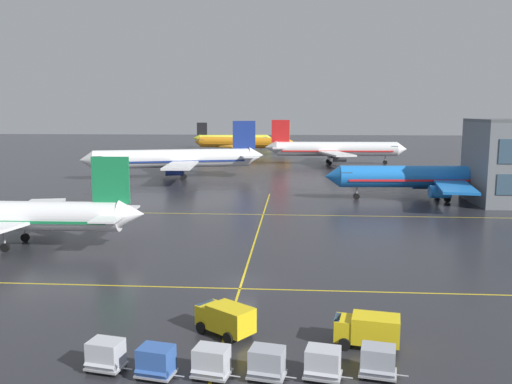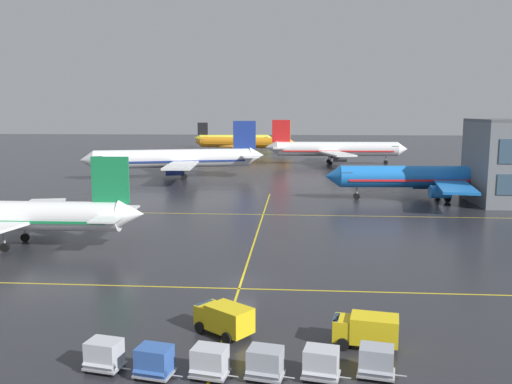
% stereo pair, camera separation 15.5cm
% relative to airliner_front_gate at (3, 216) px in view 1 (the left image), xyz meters
% --- Properties ---
extents(ground_plane, '(600.00, 600.00, 0.00)m').
position_rel_airliner_front_gate_xyz_m(ground_plane, '(27.99, -10.53, -3.48)').
color(ground_plane, '#28282D').
extents(airliner_front_gate, '(32.69, 28.29, 10.19)m').
position_rel_airliner_front_gate_xyz_m(airliner_front_gate, '(0.00, 0.00, 0.00)').
color(airliner_front_gate, white).
rests_on(airliner_front_gate, ground).
extents(airliner_second_row, '(37.32, 32.15, 11.60)m').
position_rel_airliner_front_gate_xyz_m(airliner_second_row, '(56.51, 36.18, 0.48)').
color(airliner_second_row, blue).
rests_on(airliner_second_row, ground).
extents(airliner_third_row, '(40.77, 34.77, 12.89)m').
position_rel_airliner_front_gate_xyz_m(airliner_third_row, '(5.59, 62.55, 0.92)').
color(airliner_third_row, white).
rests_on(airliner_third_row, ground).
extents(airliner_far_left_stand, '(40.67, 35.10, 12.66)m').
position_rel_airliner_front_gate_xyz_m(airliner_far_left_stand, '(43.86, 97.60, 0.84)').
color(airliner_far_left_stand, white).
rests_on(airliner_far_left_stand, ground).
extents(airliner_far_right_stand, '(37.41, 31.80, 11.73)m').
position_rel_airliner_front_gate_xyz_m(airliner_far_right_stand, '(14.31, 132.63, 0.52)').
color(airliner_far_right_stand, orange).
rests_on(airliner_far_right_stand, ground).
extents(airliner_distant_taxiway, '(33.51, 28.69, 10.41)m').
position_rel_airliner_front_gate_xyz_m(airliner_distant_taxiway, '(6.34, 166.59, 0.08)').
color(airliner_distant_taxiway, yellow).
rests_on(airliner_distant_taxiway, ground).
extents(taxiway_markings, '(131.37, 73.13, 0.01)m').
position_rel_airliner_front_gate_xyz_m(taxiway_markings, '(27.99, 4.09, -3.48)').
color(taxiway_markings, yellow).
rests_on(taxiway_markings, ground).
extents(service_truck_red_van, '(4.39, 3.94, 2.10)m').
position_rel_airliner_front_gate_xyz_m(service_truck_red_van, '(27.96, -22.00, -2.30)').
color(service_truck_red_van, yellow).
rests_on(service_truck_red_van, ground).
extents(service_truck_catering, '(4.38, 2.75, 2.10)m').
position_rel_airliner_front_gate_xyz_m(service_truck_catering, '(37.35, -23.21, -2.30)').
color(service_truck_catering, yellow).
rests_on(service_truck_catering, ground).
extents(baggage_cart_row_leftmost, '(2.86, 2.03, 1.86)m').
position_rel_airliner_front_gate_xyz_m(baggage_cart_row_leftmost, '(21.69, -27.69, -2.48)').
color(baggage_cart_row_leftmost, '#99999E').
rests_on(baggage_cart_row_leftmost, ground).
extents(baggage_cart_row_second, '(2.86, 2.03, 1.86)m').
position_rel_airliner_front_gate_xyz_m(baggage_cart_row_second, '(24.84, -28.31, -2.48)').
color(baggage_cart_row_second, '#99999E').
rests_on(baggage_cart_row_second, ground).
extents(baggage_cart_row_middle, '(2.86, 2.03, 1.86)m').
position_rel_airliner_front_gate_xyz_m(baggage_cart_row_middle, '(27.99, -28.10, -2.48)').
color(baggage_cart_row_middle, '#99999E').
rests_on(baggage_cart_row_middle, ground).
extents(baggage_cart_row_fourth, '(2.86, 2.03, 1.86)m').
position_rel_airliner_front_gate_xyz_m(baggage_cart_row_fourth, '(31.14, -28.01, -2.48)').
color(baggage_cart_row_fourth, '#99999E').
rests_on(baggage_cart_row_fourth, ground).
extents(baggage_cart_row_fifth, '(2.86, 2.03, 1.86)m').
position_rel_airliner_front_gate_xyz_m(baggage_cart_row_fifth, '(34.30, -27.79, -2.48)').
color(baggage_cart_row_fifth, '#99999E').
rests_on(baggage_cart_row_fifth, ground).
extents(baggage_cart_row_rightmost, '(2.86, 2.03, 1.86)m').
position_rel_airliner_front_gate_xyz_m(baggage_cart_row_rightmost, '(37.45, -27.33, -2.48)').
color(baggage_cart_row_rightmost, '#99999E').
rests_on(baggage_cart_row_rightmost, ground).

